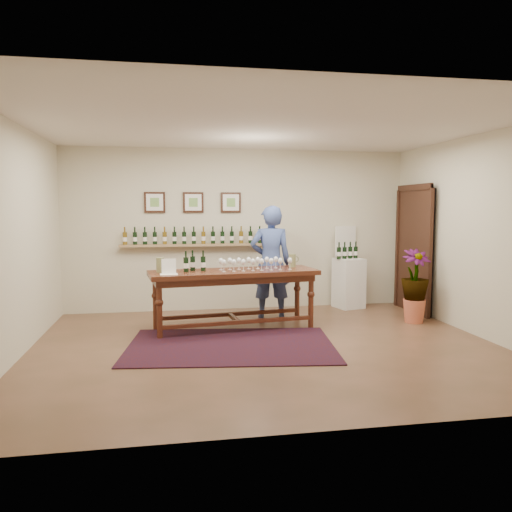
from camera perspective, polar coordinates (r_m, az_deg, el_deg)
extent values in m
plane|color=#503923|center=(6.56, 1.24, -10.28)|extent=(6.00, 6.00, 0.00)
plane|color=beige|center=(8.78, -1.93, 3.00)|extent=(6.00, 0.00, 6.00)
plane|color=beige|center=(3.91, 8.44, -0.21)|extent=(6.00, 0.00, 6.00)
plane|color=beige|center=(6.45, -25.90, 1.53)|extent=(0.00, 5.00, 5.00)
plane|color=beige|center=(7.51, 24.35, 2.08)|extent=(0.00, 5.00, 5.00)
plane|color=silver|center=(6.39, 1.29, 14.65)|extent=(6.00, 6.00, 0.00)
cube|color=tan|center=(8.63, -7.11, 1.26)|extent=(2.50, 0.16, 0.04)
cube|color=black|center=(8.96, 17.81, 0.54)|extent=(0.10, 1.00, 2.10)
cube|color=black|center=(8.93, 17.52, 0.54)|extent=(0.04, 1.12, 2.22)
cube|color=black|center=(8.67, -11.51, 6.03)|extent=(0.35, 0.03, 0.35)
cube|color=white|center=(8.65, -11.51, 6.03)|extent=(0.28, 0.01, 0.28)
cube|color=#78A954|center=(8.65, -11.51, 6.03)|extent=(0.15, 0.00, 0.15)
cube|color=black|center=(8.68, -7.19, 6.10)|extent=(0.35, 0.03, 0.35)
cube|color=white|center=(8.66, -7.18, 6.10)|extent=(0.28, 0.01, 0.28)
cube|color=#78A954|center=(8.65, -7.18, 6.10)|extent=(0.15, 0.00, 0.15)
cube|color=black|center=(8.73, -2.90, 6.13)|extent=(0.35, 0.03, 0.35)
cube|color=white|center=(8.71, -2.88, 6.13)|extent=(0.28, 0.01, 0.28)
cube|color=#78A954|center=(8.71, -2.88, 6.13)|extent=(0.15, 0.00, 0.15)
cube|color=#410F0B|center=(6.58, -2.88, -10.17)|extent=(2.85, 2.09, 0.01)
cube|color=#3E230F|center=(7.35, -2.57, -1.91)|extent=(2.53, 1.07, 0.07)
cube|color=#3E230F|center=(7.36, -2.57, -2.51)|extent=(2.38, 0.92, 0.11)
cylinder|color=#3E230F|center=(6.95, -10.97, -6.07)|extent=(0.09, 0.09, 0.80)
cylinder|color=#3E230F|center=(7.51, 6.29, -5.14)|extent=(0.09, 0.09, 0.80)
cylinder|color=#3E230F|center=(7.50, -11.42, -5.23)|extent=(0.09, 0.09, 0.80)
cylinder|color=#3E230F|center=(8.01, 4.72, -4.44)|extent=(0.09, 0.09, 0.80)
cube|color=#3E230F|center=(7.20, -1.99, -7.56)|extent=(2.22, 0.32, 0.06)
cube|color=#3E230F|center=(7.73, -3.06, -6.66)|extent=(2.22, 0.32, 0.06)
cube|color=#3E230F|center=(7.46, -2.55, -7.10)|extent=(0.12, 0.56, 0.06)
cube|color=white|center=(7.00, -9.94, -1.19)|extent=(0.25, 0.19, 0.22)
cube|color=white|center=(9.10, 10.55, -3.06)|extent=(0.54, 0.54, 0.89)
cube|color=white|center=(9.18, 10.18, 1.68)|extent=(0.43, 0.13, 0.60)
cone|color=#CB6243|center=(8.21, 17.61, -6.01)|extent=(0.34, 0.34, 0.36)
imported|color=#163315|center=(8.13, 17.72, -2.58)|extent=(0.54, 0.54, 0.63)
imported|color=#3B4E8B|center=(8.07, 1.69, -0.70)|extent=(0.71, 0.51, 1.82)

